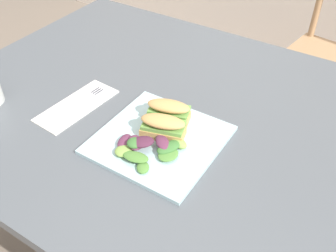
{
  "coord_description": "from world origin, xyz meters",
  "views": [
    {
      "loc": [
        0.47,
        -0.65,
        1.38
      ],
      "look_at": [
        0.08,
        -0.04,
        0.76
      ],
      "focal_mm": 41.01,
      "sensor_mm": 36.0,
      "label": 1
    }
  ],
  "objects": [
    {
      "name": "chair_wooden_far",
      "position": [
        0.27,
        1.1,
        0.45
      ],
      "size": [
        0.46,
        0.46,
        0.87
      ],
      "color": "tan",
      "rests_on": "ground"
    },
    {
      "name": "fork_on_napkin",
      "position": [
        -0.18,
        -0.07,
        0.75
      ],
      "size": [
        0.04,
        0.19,
        0.0
      ],
      "color": "silver",
      "rests_on": "napkin_folded"
    },
    {
      "name": "plate_lunch",
      "position": [
        0.08,
        -0.08,
        0.74
      ],
      "size": [
        0.29,
        0.29,
        0.01
      ],
      "primitive_type": "cube",
      "color": "silver",
      "rests_on": "dining_table"
    },
    {
      "name": "sandwich_half_front",
      "position": [
        0.09,
        -0.07,
        0.78
      ],
      "size": [
        0.12,
        0.09,
        0.06
      ],
      "color": "tan",
      "rests_on": "plate_lunch"
    },
    {
      "name": "salad_mixed_greens",
      "position": [
        0.09,
        -0.13,
        0.76
      ],
      "size": [
        0.16,
        0.15,
        0.03
      ],
      "color": "#518438",
      "rests_on": "plate_lunch"
    },
    {
      "name": "sandwich_half_back",
      "position": [
        0.06,
        -0.01,
        0.78
      ],
      "size": [
        0.12,
        0.09,
        0.06
      ],
      "color": "tan",
      "rests_on": "plate_lunch"
    },
    {
      "name": "napkin_folded",
      "position": [
        -0.18,
        -0.09,
        0.74
      ],
      "size": [
        0.11,
        0.24,
        0.0
      ],
      "primitive_type": "cube",
      "rotation": [
        0.0,
        0.0,
        -0.07
      ],
      "color": "silver",
      "rests_on": "dining_table"
    },
    {
      "name": "dining_table",
      "position": [
        0.03,
        0.04,
        0.63
      ],
      "size": [
        1.29,
        0.98,
        0.74
      ],
      "color": "#51565B",
      "rests_on": "ground"
    }
  ]
}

